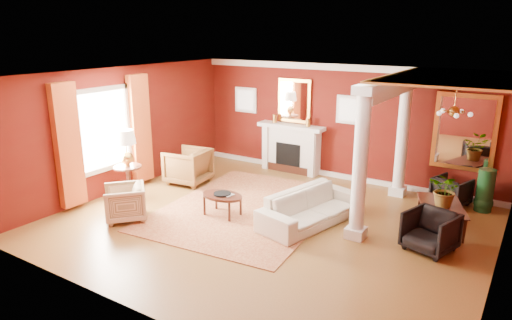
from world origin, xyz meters
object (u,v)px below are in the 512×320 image
Objects in this scene: armchair_leopard at (188,164)px; dining_table at (442,210)px; coffee_table at (222,197)px; armchair_stripe at (125,201)px; sofa at (311,202)px; side_table at (126,152)px.

armchair_leopard reaches higher than dining_table.
armchair_leopard is 5.93m from dining_table.
armchair_stripe is at bearing -141.61° from coffee_table.
dining_table is (3.93, 1.78, -0.03)m from coffee_table.
sofa is 1.81m from coffee_table.
side_table is at bearing -174.28° from coffee_table.
sofa reaches higher than dining_table.
armchair_stripe is (-3.23, -1.84, -0.05)m from sofa.
side_table is at bearing 175.80° from armchair_stripe.
sofa is at bearing 97.35° from dining_table.
armchair_stripe is 0.87× the size of coffee_table.
side_table is 6.76m from dining_table.
sofa is at bearing 73.86° from armchair_leopard.
armchair_leopard is (-3.67, 0.59, 0.04)m from sofa.
armchair_stripe reaches higher than dining_table.
armchair_leopard is 2.32m from coffee_table.
sofa is 2.89× the size of armchair_stripe.
armchair_leopard is 1.66m from side_table.
side_table is 1.15× the size of dining_table.
coffee_table is 0.66× the size of dining_table.
armchair_leopard is at bearing 141.53° from armchair_stripe.
side_table reaches higher than sofa.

